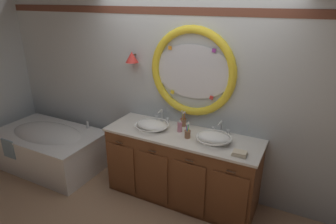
{
  "coord_description": "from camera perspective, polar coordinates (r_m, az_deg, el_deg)",
  "views": [
    {
      "loc": [
        1.4,
        -2.68,
        2.47
      ],
      "look_at": [
        -0.11,
        0.25,
        1.16
      ],
      "focal_mm": 31.06,
      "sensor_mm": 36.0,
      "label": 1
    }
  ],
  "objects": [
    {
      "name": "toothbrush_holder_left",
      "position": [
        3.76,
        2.98,
        -1.91
      ],
      "size": [
        0.09,
        0.09,
        0.21
      ],
      "color": "#996647",
      "rests_on": "vanity_counter"
    },
    {
      "name": "toothbrush_holder_right",
      "position": [
        3.45,
        3.86,
        -4.2
      ],
      "size": [
        0.08,
        0.08,
        0.2
      ],
      "color": "#996647",
      "rests_on": "vanity_counter"
    },
    {
      "name": "faucet_set_right",
      "position": [
        3.59,
        10.29,
        -3.23
      ],
      "size": [
        0.24,
        0.15,
        0.17
      ],
      "color": "silver",
      "rests_on": "vanity_counter"
    },
    {
      "name": "sink_basin_right",
      "position": [
        3.38,
        8.98,
        -4.96
      ],
      "size": [
        0.41,
        0.41,
        0.12
      ],
      "color": "white",
      "rests_on": "vanity_counter"
    },
    {
      "name": "ground_plane",
      "position": [
        3.9,
        -0.29,
        -17.62
      ],
      "size": [
        14.0,
        14.0,
        0.0
      ],
      "primitive_type": "plane",
      "color": "tan"
    },
    {
      "name": "faucet_set_left",
      "position": [
        3.88,
        -1.29,
        -0.95
      ],
      "size": [
        0.22,
        0.13,
        0.17
      ],
      "color": "silver",
      "rests_on": "vanity_counter"
    },
    {
      "name": "soap_dispenser",
      "position": [
        3.6,
        2.31,
        -2.87
      ],
      "size": [
        0.06,
        0.06,
        0.15
      ],
      "color": "pink",
      "rests_on": "vanity_counter"
    },
    {
      "name": "bathtub",
      "position": [
        4.84,
        -22.25,
        -6.15
      ],
      "size": [
        1.62,
        0.96,
        0.68
      ],
      "color": "white",
      "rests_on": "ground_plane"
    },
    {
      "name": "back_wall_assembly",
      "position": [
        3.73,
        3.9,
        3.82
      ],
      "size": [
        6.4,
        0.26,
        2.6
      ],
      "color": "silver",
      "rests_on": "ground_plane"
    },
    {
      "name": "folded_hand_towel",
      "position": [
        3.18,
        13.87,
        -7.92
      ],
      "size": [
        0.15,
        0.11,
        0.04
      ],
      "color": "beige",
      "rests_on": "vanity_counter"
    },
    {
      "name": "vanity_counter",
      "position": [
        3.78,
        2.66,
        -10.58
      ],
      "size": [
        1.94,
        0.66,
        0.91
      ],
      "color": "brown",
      "rests_on": "ground_plane"
    },
    {
      "name": "sink_basin_left",
      "position": [
        3.69,
        -3.18,
        -2.52
      ],
      "size": [
        0.44,
        0.44,
        0.1
      ],
      "color": "white",
      "rests_on": "vanity_counter"
    }
  ]
}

